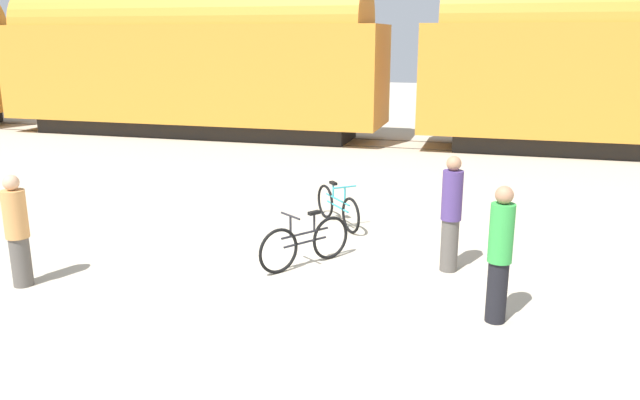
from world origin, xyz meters
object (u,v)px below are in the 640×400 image
at_px(person_in_green, 500,254).
at_px(person_in_tan, 17,231).
at_px(bicycle_teal, 338,207).
at_px(freight_train, 403,60).
at_px(bicycle_black, 305,243).
at_px(person_in_purple, 451,213).

xyz_separation_m(person_in_green, person_in_tan, (-6.53, -0.63, -0.08)).
bearing_deg(person_in_green, bicycle_teal, -69.56).
bearing_deg(person_in_green, freight_train, -95.98).
relative_size(bicycle_black, person_in_green, 0.81).
bearing_deg(person_in_tan, bicycle_teal, -162.10).
bearing_deg(person_in_purple, bicycle_black, -24.47).
bearing_deg(bicycle_teal, freight_train, 91.30).
bearing_deg(person_in_tan, freight_train, -134.76).
relative_size(person_in_green, person_in_tan, 1.07).
bearing_deg(bicycle_teal, person_in_purple, -39.64).
xyz_separation_m(freight_train, person_in_green, (3.12, -12.76, -1.83)).
bearing_deg(person_in_green, person_in_tan, -14.23).
xyz_separation_m(freight_train, person_in_tan, (-3.41, -13.39, -1.91)).
xyz_separation_m(bicycle_black, person_in_tan, (-3.67, -1.85, 0.45)).
distance_m(bicycle_black, person_in_green, 3.15).
distance_m(bicycle_black, person_in_purple, 2.26).
height_order(bicycle_black, person_in_green, person_in_green).
bearing_deg(person_in_green, bicycle_black, -42.79).
distance_m(freight_train, person_in_purple, 11.54).
height_order(bicycle_teal, person_in_purple, person_in_purple).
xyz_separation_m(bicycle_black, person_in_green, (2.86, -1.22, 0.52)).
relative_size(freight_train, bicycle_teal, 43.17).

